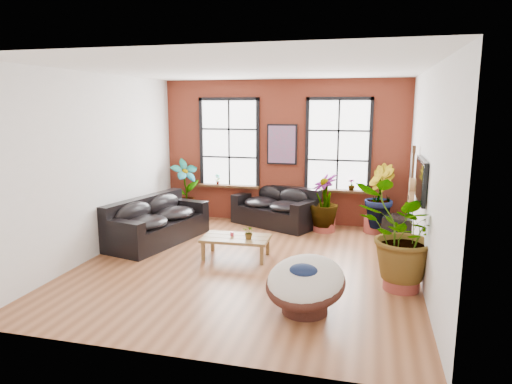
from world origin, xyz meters
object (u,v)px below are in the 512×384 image
Objects in this scene: coffee_table at (236,239)px; papasan_chair at (305,283)px; sofa_back at (276,208)px; sofa_left at (156,222)px.

coffee_table is 2.60m from papasan_chair.
papasan_chair is at bearing -53.36° from coffee_table.
sofa_left reaches higher than sofa_back.
sofa_left reaches higher than coffee_table.
coffee_table is (1.97, -0.59, -0.07)m from sofa_left.
sofa_back reaches higher than coffee_table.
sofa_back is 0.88× the size of sofa_left.
sofa_back is 1.64× the size of papasan_chair.
sofa_back is 1.73× the size of coffee_table.
sofa_left is (-2.22, -2.01, 0.01)m from sofa_back.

